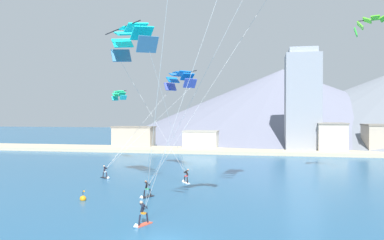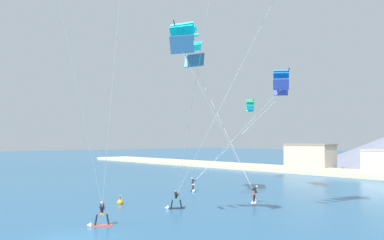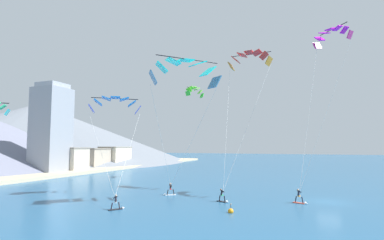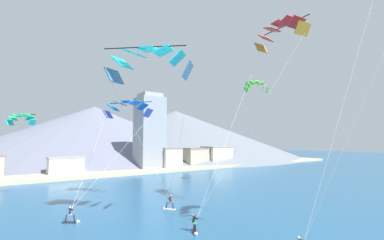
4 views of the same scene
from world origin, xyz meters
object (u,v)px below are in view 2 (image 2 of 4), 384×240
(kitesurfer_near_trail, at_px, (193,188))
(kitesurfer_far_left, at_px, (174,203))
(kitesurfer_near_lead, at_px, (99,219))
(parafoil_kite_distant_low_drift, at_px, (250,104))
(parafoil_kite_mid_center, at_px, (187,41))
(parafoil_kite_near_trail, at_px, (281,80))
(kitesurfer_mid_center, at_px, (255,197))
(race_marker_buoy, at_px, (120,202))

(kitesurfer_near_trail, relative_size, kitesurfer_far_left, 0.96)
(kitesurfer_near_lead, bearing_deg, parafoil_kite_distant_low_drift, 114.40)
(kitesurfer_far_left, xyz_separation_m, parafoil_kite_mid_center, (-2.71, 3.78, 15.21))
(parafoil_kite_near_trail, bearing_deg, kitesurfer_near_lead, -83.49)
(parafoil_kite_mid_center, bearing_deg, parafoil_kite_near_trail, 78.12)
(kitesurfer_near_lead, distance_m, parafoil_kite_mid_center, 20.18)
(kitesurfer_near_lead, distance_m, kitesurfer_near_trail, 20.57)
(kitesurfer_near_lead, bearing_deg, kitesurfer_far_left, 106.21)
(kitesurfer_near_trail, relative_size, parafoil_kite_mid_center, 0.11)
(kitesurfer_mid_center, height_order, parafoil_kite_distant_low_drift, parafoil_kite_distant_low_drift)
(race_marker_buoy, bearing_deg, kitesurfer_near_trail, 104.11)
(kitesurfer_mid_center, bearing_deg, kitesurfer_far_left, -104.34)
(parafoil_kite_near_trail, xyz_separation_m, race_marker_buoy, (-4.88, -17.61, -12.40))
(kitesurfer_near_trail, height_order, kitesurfer_far_left, kitesurfer_near_trail)
(parafoil_kite_near_trail, bearing_deg, race_marker_buoy, -105.50)
(parafoil_kite_near_trail, xyz_separation_m, parafoil_kite_mid_center, (-2.45, -11.65, 3.09))
(parafoil_kite_mid_center, height_order, race_marker_buoy, parafoil_kite_mid_center)
(parafoil_kite_near_trail, bearing_deg, kitesurfer_near_trail, -141.12)
(race_marker_buoy, bearing_deg, kitesurfer_far_left, 22.96)
(kitesurfer_near_lead, distance_m, kitesurfer_mid_center, 16.68)
(kitesurfer_far_left, height_order, parafoil_kite_distant_low_drift, parafoil_kite_distant_low_drift)
(parafoil_kite_near_trail, relative_size, parafoil_kite_distant_low_drift, 3.19)
(kitesurfer_near_lead, relative_size, parafoil_kite_mid_center, 0.11)
(parafoil_kite_near_trail, relative_size, race_marker_buoy, 11.96)
(kitesurfer_mid_center, bearing_deg, parafoil_kite_mid_center, -137.59)
(kitesurfer_near_trail, xyz_separation_m, race_marker_buoy, (2.86, -11.37, -0.29))
(kitesurfer_mid_center, distance_m, race_marker_buoy, 12.62)
(race_marker_buoy, bearing_deg, kitesurfer_near_lead, -39.74)
(kitesurfer_mid_center, relative_size, race_marker_buoy, 1.64)
(parafoil_kite_mid_center, distance_m, parafoil_kite_distant_low_drift, 22.61)
(kitesurfer_near_trail, height_order, kitesurfer_mid_center, kitesurfer_mid_center)
(kitesurfer_mid_center, distance_m, parafoil_kite_distant_low_drift, 23.67)
(kitesurfer_near_lead, xyz_separation_m, parafoil_kite_distant_low_drift, (-14.66, 32.31, 10.56))
(parafoil_kite_mid_center, xyz_separation_m, race_marker_buoy, (-2.43, -5.96, -15.49))
(kitesurfer_near_lead, height_order, parafoil_kite_distant_low_drift, parafoil_kite_distant_low_drift)
(kitesurfer_near_trail, distance_m, parafoil_kite_near_trail, 15.67)
(kitesurfer_near_trail, bearing_deg, parafoil_kite_near_trail, 38.88)
(kitesurfer_mid_center, bearing_deg, parafoil_kite_distant_low_drift, 132.39)
(kitesurfer_near_trail, bearing_deg, kitesurfer_near_lead, -59.39)
(kitesurfer_near_trail, distance_m, kitesurfer_far_left, 12.19)
(kitesurfer_mid_center, bearing_deg, race_marker_buoy, -124.95)
(kitesurfer_mid_center, xyz_separation_m, kitesurfer_far_left, (-2.09, -8.17, -0.04))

